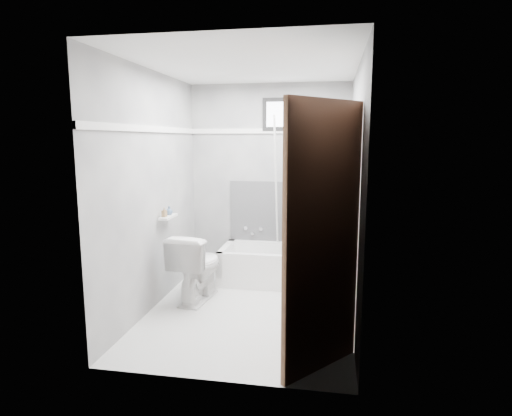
% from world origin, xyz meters
% --- Properties ---
extents(floor, '(2.60, 2.60, 0.00)m').
position_xyz_m(floor, '(0.00, 0.00, 0.00)').
color(floor, white).
rests_on(floor, ground).
extents(ceiling, '(2.60, 2.60, 0.00)m').
position_xyz_m(ceiling, '(0.00, 0.00, 2.40)').
color(ceiling, silver).
rests_on(ceiling, floor).
extents(wall_back, '(2.00, 0.02, 2.40)m').
position_xyz_m(wall_back, '(0.00, 1.30, 1.20)').
color(wall_back, slate).
rests_on(wall_back, floor).
extents(wall_front, '(2.00, 0.02, 2.40)m').
position_xyz_m(wall_front, '(0.00, -1.30, 1.20)').
color(wall_front, slate).
rests_on(wall_front, floor).
extents(wall_left, '(0.02, 2.60, 2.40)m').
position_xyz_m(wall_left, '(-1.00, 0.00, 1.20)').
color(wall_left, slate).
rests_on(wall_left, floor).
extents(wall_right, '(0.02, 2.60, 2.40)m').
position_xyz_m(wall_right, '(1.00, 0.00, 1.20)').
color(wall_right, slate).
rests_on(wall_right, floor).
extents(bathtub, '(1.50, 0.70, 0.42)m').
position_xyz_m(bathtub, '(0.23, 0.93, 0.21)').
color(bathtub, white).
rests_on(bathtub, floor).
extents(office_chair, '(0.81, 0.81, 1.06)m').
position_xyz_m(office_chair, '(0.63, 0.97, 0.65)').
color(office_chair, slate).
rests_on(office_chair, bathtub).
extents(toilet, '(0.50, 0.78, 0.73)m').
position_xyz_m(toilet, '(-0.62, 0.21, 0.36)').
color(toilet, white).
rests_on(toilet, floor).
extents(door, '(0.78, 0.78, 2.00)m').
position_xyz_m(door, '(0.98, -1.28, 1.00)').
color(door, brown).
rests_on(door, floor).
extents(window, '(0.66, 0.04, 0.40)m').
position_xyz_m(window, '(0.25, 1.29, 2.02)').
color(window, black).
rests_on(window, wall_back).
extents(backerboard, '(1.50, 0.02, 0.78)m').
position_xyz_m(backerboard, '(0.25, 1.29, 0.80)').
color(backerboard, '#4C4C4F').
rests_on(backerboard, wall_back).
extents(trim_back, '(2.00, 0.02, 0.06)m').
position_xyz_m(trim_back, '(0.00, 1.29, 1.82)').
color(trim_back, white).
rests_on(trim_back, wall_back).
extents(trim_left, '(0.02, 2.60, 0.06)m').
position_xyz_m(trim_left, '(-0.99, 0.00, 1.82)').
color(trim_left, white).
rests_on(trim_left, wall_left).
extents(pole, '(0.02, 0.51, 1.89)m').
position_xyz_m(pole, '(0.13, 1.06, 1.05)').
color(pole, white).
rests_on(pole, bathtub).
extents(shelf, '(0.10, 0.32, 0.02)m').
position_xyz_m(shelf, '(-0.93, 0.21, 0.90)').
color(shelf, silver).
rests_on(shelf, wall_left).
extents(soap_bottle_a, '(0.06, 0.06, 0.10)m').
position_xyz_m(soap_bottle_a, '(-0.94, 0.13, 0.97)').
color(soap_bottle_a, '#937149').
rests_on(soap_bottle_a, shelf).
extents(soap_bottle_b, '(0.10, 0.10, 0.10)m').
position_xyz_m(soap_bottle_b, '(-0.94, 0.27, 0.96)').
color(soap_bottle_b, '#455E7E').
rests_on(soap_bottle_b, shelf).
extents(faucet, '(0.26, 0.10, 0.16)m').
position_xyz_m(faucet, '(-0.20, 1.27, 0.55)').
color(faucet, silver).
rests_on(faucet, wall_back).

